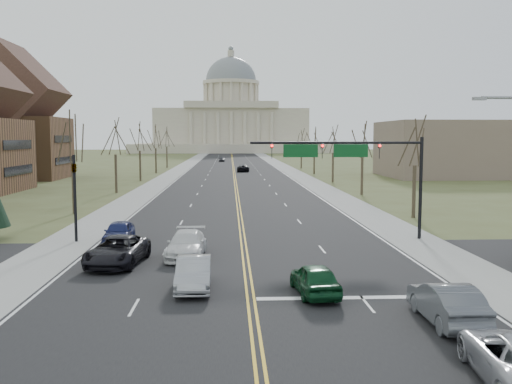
{
  "coord_description": "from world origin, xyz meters",
  "views": [
    {
      "loc": [
        -0.92,
        -25.78,
        7.22
      ],
      "look_at": [
        1.1,
        17.56,
        3.0
      ],
      "focal_mm": 40.0,
      "sensor_mm": 36.0,
      "label": 1
    }
  ],
  "objects": [
    {
      "name": "car_sb_outer_second",
      "position": [
        -8.42,
        12.74,
        0.77
      ],
      "size": [
        1.89,
        4.49,
        1.52
      ],
      "primitive_type": "imported",
      "rotation": [
        0.0,
        0.0,
        0.02
      ],
      "color": "navy",
      "rests_on": "road"
    },
    {
      "name": "tree_r_4",
      "position": [
        15.5,
        104.0,
        6.55
      ],
      "size": [
        3.74,
        3.74,
        8.5
      ],
      "color": "#392F22",
      "rests_on": "ground"
    },
    {
      "name": "bldg_left_far",
      "position": [
        -38.0,
        74.0,
        9.54
      ],
      "size": [
        17.1,
        14.28,
        23.25
      ],
      "color": "brown",
      "rests_on": "ground"
    },
    {
      "name": "tree_r_1",
      "position": [
        15.5,
        44.0,
        6.55
      ],
      "size": [
        3.74,
        3.74,
        8.5
      ],
      "color": "#392F22",
      "rests_on": "ground"
    },
    {
      "name": "edge_line_right",
      "position": [
        9.8,
        110.0,
        0.01
      ],
      "size": [
        0.15,
        380.0,
        0.01
      ],
      "primitive_type": "cube",
      "color": "silver",
      "rests_on": "road"
    },
    {
      "name": "signal_left",
      "position": [
        -11.5,
        13.5,
        3.71
      ],
      "size": [
        0.32,
        0.36,
        6.0
      ],
      "color": "black",
      "rests_on": "ground"
    },
    {
      "name": "edge_line_left",
      "position": [
        -9.8,
        110.0,
        0.01
      ],
      "size": [
        0.15,
        380.0,
        0.01
      ],
      "primitive_type": "cube",
      "color": "silver",
      "rests_on": "road"
    },
    {
      "name": "tree_l_2",
      "position": [
        -15.5,
        68.0,
        6.94
      ],
      "size": [
        3.96,
        3.96,
        9.0
      ],
      "color": "#392F22",
      "rests_on": "ground"
    },
    {
      "name": "road",
      "position": [
        0.0,
        110.0,
        0.01
      ],
      "size": [
        20.0,
        380.0,
        0.01
      ],
      "primitive_type": "cube",
      "color": "black",
      "rests_on": "ground"
    },
    {
      "name": "tree_l_1",
      "position": [
        -15.5,
        48.0,
        6.94
      ],
      "size": [
        3.96,
        3.96,
        9.0
      ],
      "color": "#392F22",
      "rests_on": "ground"
    },
    {
      "name": "tree_r_3",
      "position": [
        15.5,
        84.0,
        6.55
      ],
      "size": [
        3.74,
        3.74,
        8.5
      ],
      "color": "#392F22",
      "rests_on": "ground"
    },
    {
      "name": "stop_bar",
      "position": [
        5.0,
        -1.0,
        0.01
      ],
      "size": [
        9.5,
        0.5,
        0.01
      ],
      "primitive_type": "cube",
      "color": "silver",
      "rests_on": "road"
    },
    {
      "name": "car_sb_outer_lead",
      "position": [
        -7.27,
        6.21,
        0.81
      ],
      "size": [
        3.26,
        5.99,
        1.59
      ],
      "primitive_type": "imported",
      "rotation": [
        0.0,
        0.0,
        -0.11
      ],
      "color": "black",
      "rests_on": "road"
    },
    {
      "name": "tree_r_0",
      "position": [
        15.5,
        24.0,
        6.55
      ],
      "size": [
        3.74,
        3.74,
        8.5
      ],
      "color": "#392F22",
      "rests_on": "ground"
    },
    {
      "name": "signal_mast",
      "position": [
        7.45,
        13.5,
        5.76
      ],
      "size": [
        12.12,
        0.44,
        7.2
      ],
      "color": "black",
      "rests_on": "ground"
    },
    {
      "name": "car_far_nb",
      "position": [
        1.93,
        92.1,
        0.75
      ],
      "size": [
        2.71,
        5.42,
        1.47
      ],
      "primitive_type": "imported",
      "rotation": [
        0.0,
        0.0,
        3.09
      ],
      "color": "black",
      "rests_on": "road"
    },
    {
      "name": "car_sb_inner_lead",
      "position": [
        -2.64,
        0.82,
        0.77
      ],
      "size": [
        1.7,
        4.62,
        1.51
      ],
      "primitive_type": "imported",
      "rotation": [
        0.0,
        0.0,
        0.02
      ],
      "color": "#94969B",
      "rests_on": "road"
    },
    {
      "name": "car_nb_outer_lead",
      "position": [
        7.47,
        -4.6,
        0.81
      ],
      "size": [
        1.7,
        4.86,
        1.6
      ],
      "primitive_type": "imported",
      "rotation": [
        0.0,
        0.0,
        3.14
      ],
      "color": "#55595D",
      "rests_on": "road"
    },
    {
      "name": "tree_l_4",
      "position": [
        -15.5,
        108.0,
        6.94
      ],
      "size": [
        3.96,
        3.96,
        9.0
      ],
      "color": "#392F22",
      "rests_on": "ground"
    },
    {
      "name": "ground",
      "position": [
        0.0,
        0.0,
        0.0
      ],
      "size": [
        600.0,
        600.0,
        0.0
      ],
      "primitive_type": "plane",
      "color": "#494D26",
      "rests_on": "ground"
    },
    {
      "name": "car_sb_inner_second",
      "position": [
        -3.52,
        8.03,
        0.78
      ],
      "size": [
        2.38,
        5.4,
        1.54
      ],
      "primitive_type": "imported",
      "rotation": [
        0.0,
        0.0,
        -0.04
      ],
      "color": "silver",
      "rests_on": "road"
    },
    {
      "name": "center_line",
      "position": [
        0.0,
        110.0,
        0.01
      ],
      "size": [
        0.42,
        380.0,
        0.01
      ],
      "primitive_type": "cube",
      "color": "gold",
      "rests_on": "road"
    },
    {
      "name": "sidewalk_left",
      "position": [
        -12.0,
        110.0,
        0.01
      ],
      "size": [
        4.0,
        380.0,
        0.03
      ],
      "primitive_type": "cube",
      "color": "gray",
      "rests_on": "ground"
    },
    {
      "name": "tree_l_3",
      "position": [
        -15.5,
        88.0,
        6.94
      ],
      "size": [
        3.96,
        3.96,
        9.0
      ],
      "color": "#392F22",
      "rests_on": "ground"
    },
    {
      "name": "bldg_right_mass",
      "position": [
        40.0,
        76.0,
        5.0
      ],
      "size": [
        25.0,
        20.0,
        10.0
      ],
      "primitive_type": "cube",
      "color": "#766354",
      "rests_on": "ground"
    },
    {
      "name": "car_nb_inner_lead",
      "position": [
        2.96,
        -0.41,
        0.74
      ],
      "size": [
        2.09,
        4.42,
        1.46
      ],
      "primitive_type": "imported",
      "rotation": [
        0.0,
        0.0,
        3.23
      ],
      "color": "#0D3D1F",
      "rests_on": "road"
    },
    {
      "name": "sidewalk_right",
      "position": [
        12.0,
        110.0,
        0.01
      ],
      "size": [
        4.0,
        380.0,
        0.03
      ],
      "primitive_type": "cube",
      "color": "gray",
      "rests_on": "ground"
    },
    {
      "name": "cross_road",
      "position": [
        0.0,
        6.0,
        0.01
      ],
      "size": [
        120.0,
        14.0,
        0.01
      ],
      "primitive_type": "cube",
      "color": "black",
      "rests_on": "ground"
    },
    {
      "name": "tree_l_0",
      "position": [
        -15.5,
        28.0,
        6.94
      ],
      "size": [
        3.96,
        3.96,
        9.0
      ],
      "color": "#392F22",
      "rests_on": "ground"
    },
    {
      "name": "car_far_sb",
      "position": [
        -3.17,
        140.37,
        0.72
      ],
      "size": [
        1.81,
        4.22,
        1.42
      ],
      "primitive_type": "imported",
      "rotation": [
        0.0,
        0.0,
        0.03
      ],
      "color": "#4A4B51",
      "rests_on": "road"
    },
    {
      "name": "tree_r_2",
      "position": [
        15.5,
        64.0,
        6.55
      ],
      "size": [
        3.74,
        3.74,
        8.5
      ],
      "color": "#392F22",
      "rests_on": "ground"
    },
    {
      "name": "capitol",
      "position": [
        0.0,
        249.91,
        14.2
      ],
      "size": [
        90.0,
        60.0,
        50.0
      ],
      "color": "beige",
      "rests_on": "ground"
    }
  ]
}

